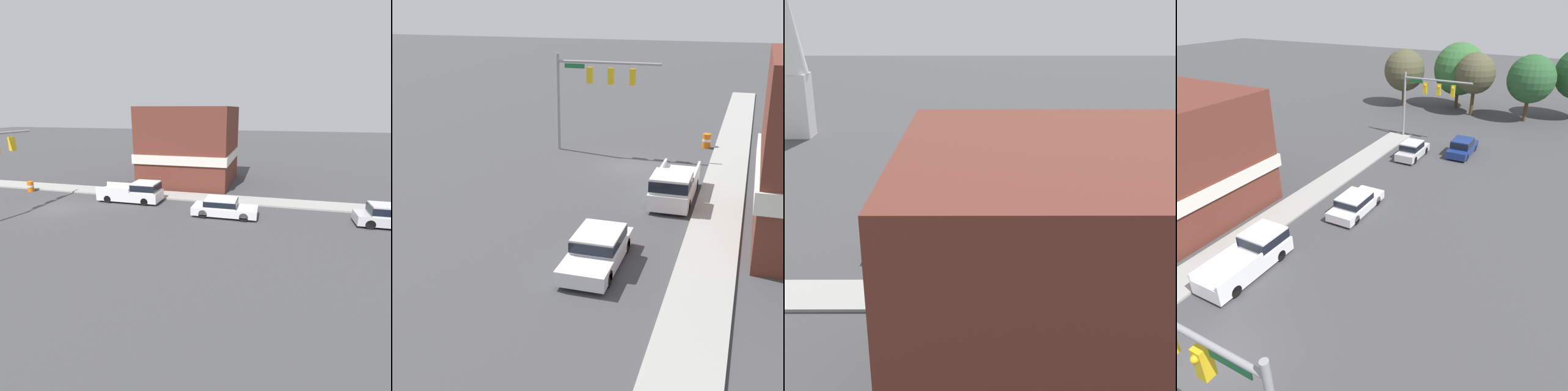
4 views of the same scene
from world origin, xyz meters
TOP-DOWN VIEW (x-y plane):
  - ground_plane at (0.00, 0.00)m, footprint 200.00×200.00m
  - sidewalk_curb at (-5.70, 0.00)m, footprint 2.40×60.00m
  - near_signal_assembly at (3.63, -2.79)m, footprint 7.17×0.49m
  - car_lead at (-1.42, 13.33)m, footprint 1.94×4.85m
  - pickup_truck_parked at (-3.28, 5.31)m, footprint 2.04×5.50m
  - construction_barrel at (-3.90, -6.17)m, footprint 0.60×0.60m

SIDE VIEW (x-z plane):
  - ground_plane at x=0.00m, z-range 0.00..0.00m
  - sidewalk_curb at x=-5.70m, z-range 0.00..0.14m
  - construction_barrel at x=-3.90m, z-range 0.01..1.02m
  - car_lead at x=-1.42m, z-range 0.04..1.41m
  - pickup_truck_parked at x=-3.28m, z-range -0.01..1.80m
  - near_signal_assembly at x=3.63m, z-range 1.54..8.17m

